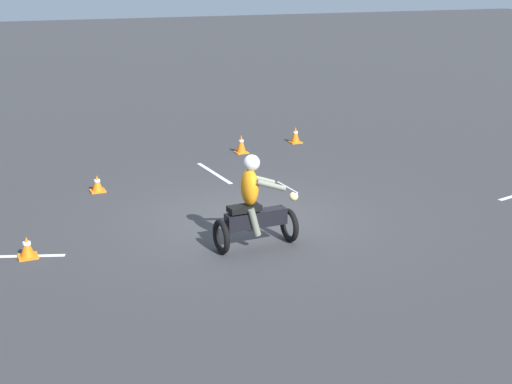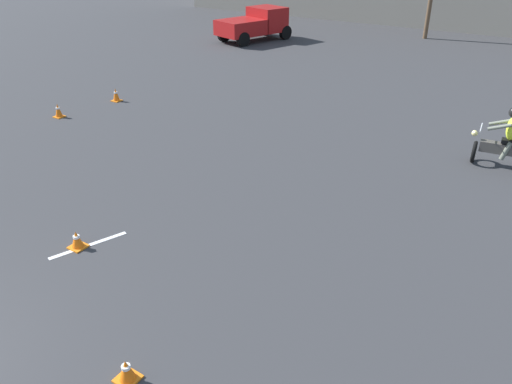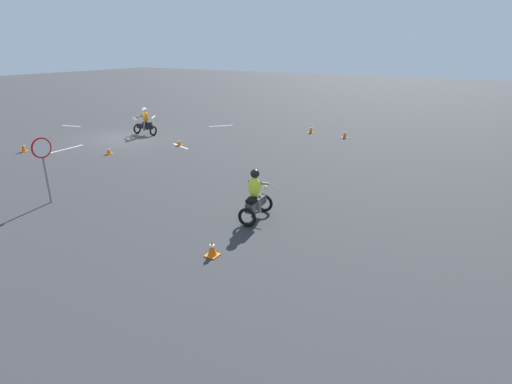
# 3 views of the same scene
# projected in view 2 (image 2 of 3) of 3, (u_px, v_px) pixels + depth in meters

# --- Properties ---
(motorcycle_rider_background) EXTENTS (1.54, 0.80, 1.66)m
(motorcycle_rider_background) POSITION_uv_depth(u_px,v_px,m) (505.00, 141.00, 12.98)
(motorcycle_rider_background) COLOR black
(motorcycle_rider_background) RESTS_ON ground
(pickup_truck) EXTENTS (3.04, 4.51, 1.73)m
(pickup_truck) POSITION_uv_depth(u_px,v_px,m) (255.00, 24.00, 27.86)
(pickup_truck) COLOR black
(pickup_truck) RESTS_ON ground
(traffic_cone_near_left) EXTENTS (0.32, 0.32, 0.47)m
(traffic_cone_near_left) POSITION_uv_depth(u_px,v_px,m) (58.00, 111.00, 16.71)
(traffic_cone_near_left) COLOR orange
(traffic_cone_near_left) RESTS_ON ground
(traffic_cone_mid_left) EXTENTS (0.32, 0.32, 0.36)m
(traffic_cone_mid_left) POSITION_uv_depth(u_px,v_px,m) (126.00, 371.00, 6.95)
(traffic_cone_mid_left) COLOR orange
(traffic_cone_mid_left) RESTS_ON ground
(traffic_cone_far_right) EXTENTS (0.32, 0.32, 0.48)m
(traffic_cone_far_right) POSITION_uv_depth(u_px,v_px,m) (116.00, 95.00, 18.27)
(traffic_cone_far_right) COLOR orange
(traffic_cone_far_right) RESTS_ON ground
(traffic_cone_far_center) EXTENTS (0.32, 0.32, 0.37)m
(traffic_cone_far_center) POSITION_uv_depth(u_px,v_px,m) (77.00, 240.00, 9.86)
(traffic_cone_far_center) COLOR orange
(traffic_cone_far_center) RESTS_ON ground
(lane_stripe_n) EXTENTS (0.64, 1.52, 0.01)m
(lane_stripe_n) POSITION_uv_depth(u_px,v_px,m) (89.00, 245.00, 10.01)
(lane_stripe_n) COLOR silver
(lane_stripe_n) RESTS_ON ground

